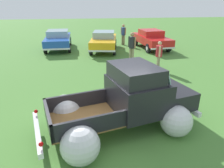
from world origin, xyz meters
name	(u,v)px	position (x,y,z in m)	size (l,w,h in m)	color
ground_plane	(117,128)	(0.00, 0.00, 0.00)	(80.00, 80.00, 0.00)	#477A33
vintage_pickup_truck	(129,103)	(0.38, 0.10, 0.76)	(4.95, 3.60, 1.96)	black
show_car_0	(58,39)	(-2.75, 11.47, 0.78)	(1.97, 4.37, 1.43)	black
show_car_1	(104,40)	(0.73, 10.36, 0.78)	(2.54, 4.46, 1.43)	black
show_car_2	(151,38)	(4.54, 10.64, 0.78)	(2.17, 4.46, 1.43)	black
spectator_0	(123,33)	(2.59, 12.26, 0.98)	(0.48, 0.48, 1.72)	gray
spectator_1	(132,45)	(2.07, 6.90, 1.06)	(0.48, 0.48, 1.83)	gray
spectator_2	(159,54)	(3.15, 5.16, 0.91)	(0.41, 0.54, 1.60)	gray
lane_cone_0	(164,80)	(2.61, 2.85, 0.31)	(0.36, 0.36, 0.63)	black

